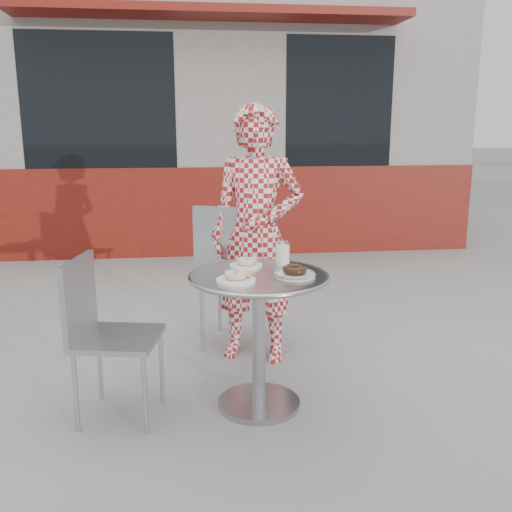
{
  "coord_description": "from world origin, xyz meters",
  "views": [
    {
      "loc": [
        -0.31,
        -2.75,
        1.48
      ],
      "look_at": [
        0.04,
        0.13,
        0.8
      ],
      "focal_mm": 40.0,
      "sensor_mm": 36.0,
      "label": 1
    }
  ],
  "objects": [
    {
      "name": "storefront",
      "position": [
        -0.0,
        5.56,
        1.49
      ],
      "size": [
        6.02,
        4.55,
        3.0
      ],
      "color": "gray",
      "rests_on": "ground"
    },
    {
      "name": "chair_far",
      "position": [
        0.02,
        0.91,
        0.3
      ],
      "size": [
        0.6,
        0.6,
        0.97
      ],
      "rotation": [
        0.0,
        0.0,
        2.79
      ],
      "color": "#A0A2A7",
      "rests_on": "ground"
    },
    {
      "name": "plate_far",
      "position": [
        -0.0,
        0.19,
        0.75
      ],
      "size": [
        0.18,
        0.18,
        0.05
      ],
      "rotation": [
        0.0,
        0.0,
        0.24
      ],
      "color": "white",
      "rests_on": "bistro_table"
    },
    {
      "name": "milk_cup",
      "position": [
        0.19,
        0.21,
        0.79
      ],
      "size": [
        0.08,
        0.08,
        0.13
      ],
      "rotation": [
        0.0,
        0.0,
        -0.16
      ],
      "color": "white",
      "rests_on": "bistro_table"
    },
    {
      "name": "plate_near",
      "position": [
        -0.08,
        -0.09,
        0.75
      ],
      "size": [
        0.19,
        0.19,
        0.05
      ],
      "rotation": [
        0.0,
        0.0,
        -0.18
      ],
      "color": "white",
      "rests_on": "bistro_table"
    },
    {
      "name": "plate_checker",
      "position": [
        0.22,
        -0.04,
        0.74
      ],
      "size": [
        0.21,
        0.21,
        0.05
      ],
      "rotation": [
        0.0,
        0.0,
        -0.18
      ],
      "color": "white",
      "rests_on": "bistro_table"
    },
    {
      "name": "seated_person",
      "position": [
        0.11,
        0.69,
        0.8
      ],
      "size": [
        0.68,
        0.55,
        1.6
      ],
      "primitive_type": "imported",
      "rotation": [
        0.0,
        0.0,
        -0.33
      ],
      "color": "maroon",
      "rests_on": "ground"
    },
    {
      "name": "bistro_table",
      "position": [
        0.04,
        0.02,
        0.55
      ],
      "size": [
        0.72,
        0.72,
        0.73
      ],
      "rotation": [
        0.0,
        0.0,
        -0.21
      ],
      "color": "#B2B2B7",
      "rests_on": "ground"
    },
    {
      "name": "chair_left",
      "position": [
        -0.68,
        0.0,
        0.26
      ],
      "size": [
        0.47,
        0.47,
        0.83
      ],
      "rotation": [
        0.0,
        0.0,
        1.37
      ],
      "color": "#A0A2A7",
      "rests_on": "ground"
    },
    {
      "name": "ground",
      "position": [
        0.0,
        0.0,
        0.0
      ],
      "size": [
        60.0,
        60.0,
        0.0
      ],
      "primitive_type": "plane",
      "color": "#9B9994",
      "rests_on": "ground"
    }
  ]
}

